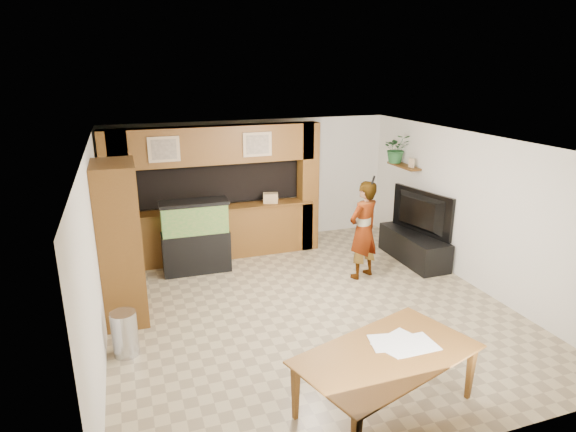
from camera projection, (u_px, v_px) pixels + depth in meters
name	position (u px, v px, depth m)	size (l,w,h in m)	color
floor	(307.00, 306.00, 7.64)	(6.50, 6.50, 0.00)	tan
ceiling	(309.00, 143.00, 6.87)	(6.50, 6.50, 0.00)	white
wall_back	(252.00, 182.00, 10.19)	(6.00, 6.00, 0.00)	silver
wall_left	(96.00, 253.00, 6.32)	(6.50, 6.50, 0.00)	silver
wall_right	(472.00, 210.00, 8.19)	(6.50, 6.50, 0.00)	silver
partition	(213.00, 192.00, 9.33)	(4.20, 0.99, 2.60)	brown
wall_clock	(96.00, 191.00, 7.05)	(0.05, 0.25, 0.25)	black
wall_shelf	(404.00, 166.00, 9.79)	(0.25, 0.90, 0.04)	brown
pantry_cabinet	(120.00, 243.00, 6.99)	(0.59, 0.97, 2.37)	brown
trash_can	(125.00, 334.00, 6.28)	(0.33, 0.33, 0.61)	#B2B2B7
aquarium	(196.00, 238.00, 8.76)	(1.22, 0.46, 1.35)	black
tv_stand	(414.00, 247.00, 9.37)	(0.60, 1.65, 0.55)	black
television	(416.00, 213.00, 9.17)	(1.45, 0.19, 0.84)	black
photo_frame	(412.00, 163.00, 9.51)	(0.03, 0.14, 0.18)	tan
potted_plant	(397.00, 149.00, 9.92)	(0.54, 0.46, 0.60)	#23592B
person	(363.00, 230.00, 8.46)	(0.65, 0.42, 1.77)	#91724F
microphone	(373.00, 180.00, 8.05)	(0.04, 0.04, 0.16)	black
dining_table	(388.00, 383.00, 5.24)	(1.99, 1.11, 0.70)	brown
newspaper_a	(399.00, 343.00, 5.35)	(0.53, 0.39, 0.01)	silver
newspaper_b	(412.00, 345.00, 5.31)	(0.53, 0.38, 0.01)	silver
newspaper_c	(393.00, 342.00, 5.36)	(0.50, 0.36, 0.01)	silver
counter_box	(270.00, 198.00, 9.56)	(0.29, 0.19, 0.19)	tan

